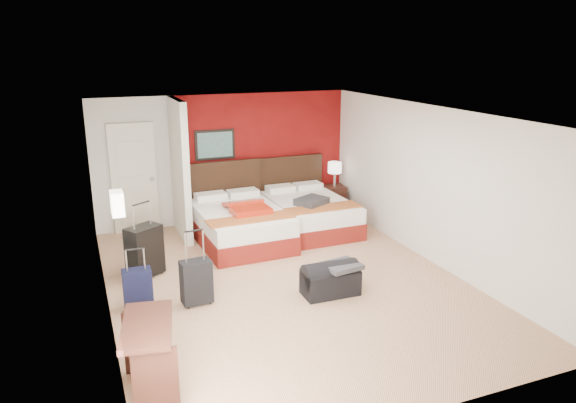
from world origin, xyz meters
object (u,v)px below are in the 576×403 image
suitcase_charcoal (196,284)px  desk (150,358)px  suitcase_black (145,252)px  duffel_bag (330,281)px  bed_right (310,215)px  bed_left (240,226)px  nightstand (334,200)px  table_lamp (335,174)px  suitcase_navy (138,290)px  red_suitcase_open (247,207)px

suitcase_charcoal → desk: (-0.86, -1.77, 0.10)m
suitcase_black → duffel_bag: 2.84m
duffel_bag → suitcase_charcoal: bearing=168.5°
bed_right → bed_left: bearing=-173.8°
bed_right → suitcase_charcoal: 3.50m
nightstand → table_lamp: 0.54m
table_lamp → duffel_bag: (-1.75, -3.40, -0.64)m
suitcase_black → suitcase_navy: (-0.24, -1.04, -0.12)m
bed_left → red_suitcase_open: red_suitcase_open is taller
nightstand → desk: bearing=-125.7°
bed_left → suitcase_black: size_ratio=2.68×
red_suitcase_open → nightstand: (2.22, 1.03, -0.37)m
duffel_bag → suitcase_navy: bearing=168.6°
red_suitcase_open → nightstand: red_suitcase_open is taller
red_suitcase_open → suitcase_black: suitcase_black is taller
bed_left → duffel_bag: (0.57, -2.48, -0.11)m
bed_right → red_suitcase_open: 1.42m
bed_left → desk: 4.38m
nightstand → suitcase_black: 4.46m
suitcase_navy → duffel_bag: size_ratio=0.67×
red_suitcase_open → suitcase_navy: bearing=-141.7°
nightstand → duffel_bag: 3.83m
bed_left → suitcase_charcoal: bed_left is taller
red_suitcase_open → table_lamp: 2.45m
nightstand → suitcase_black: bearing=-149.1°
bed_right → suitcase_navy: size_ratio=3.73×
suitcase_black → desk: size_ratio=0.81×
bed_right → suitcase_black: size_ratio=2.55×
bed_left → desk: bearing=-120.6°
table_lamp → desk: (-4.43, -4.76, -0.45)m
bed_left → suitcase_navy: (-2.00, -1.90, -0.05)m
duffel_bag → desk: (-2.68, -1.36, 0.20)m
bed_left → suitcase_black: 1.97m
nightstand → suitcase_charcoal: size_ratio=0.99×
suitcase_charcoal → suitcase_navy: suitcase_charcoal is taller
suitcase_navy → desk: bearing=-91.8°
red_suitcase_open → nightstand: 2.47m
suitcase_black → nightstand: bearing=-8.8°
table_lamp → suitcase_black: size_ratio=0.65×
bed_left → nightstand: (2.32, 0.93, -0.01)m
bed_right → duffel_bag: size_ratio=2.48×
duffel_bag → bed_right: bearing=73.1°
red_suitcase_open → desk: (-2.21, -3.74, -0.28)m
red_suitcase_open → suitcase_charcoal: (-1.35, -1.97, -0.37)m
nightstand → suitcase_navy: nightstand is taller
red_suitcase_open → table_lamp: table_lamp is taller
bed_left → red_suitcase_open: 0.39m
table_lamp → desk: table_lamp is taller
duffel_bag → suitcase_black: bearing=146.6°
red_suitcase_open → desk: size_ratio=0.94×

